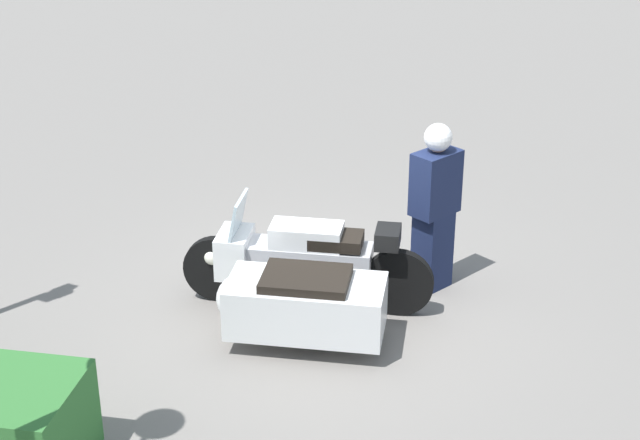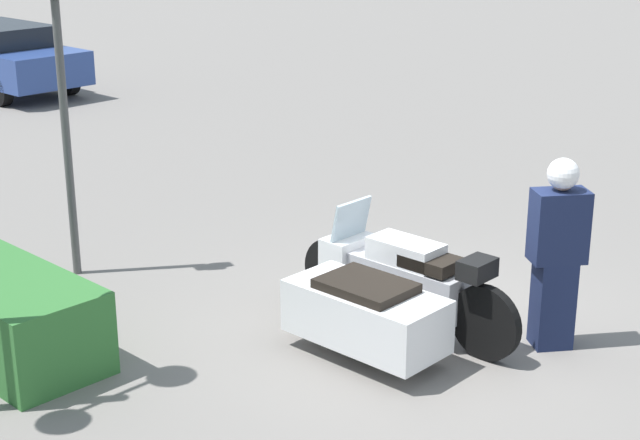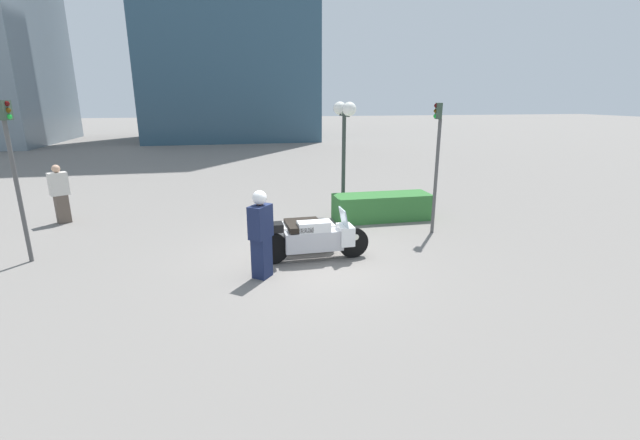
% 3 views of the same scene
% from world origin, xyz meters
% --- Properties ---
extents(ground_plane, '(160.00, 160.00, 0.00)m').
position_xyz_m(ground_plane, '(0.00, 0.00, 0.00)').
color(ground_plane, slate).
extents(police_motorcycle, '(2.57, 1.33, 1.18)m').
position_xyz_m(police_motorcycle, '(0.27, 0.45, 0.47)').
color(police_motorcycle, black).
rests_on(police_motorcycle, ground).
extents(officer_rider, '(0.54, 0.58, 1.82)m').
position_xyz_m(officer_rider, '(-0.96, -0.66, 0.96)').
color(officer_rider, '#192347').
rests_on(officer_rider, ground).
extents(traffic_light_near, '(0.23, 0.29, 3.45)m').
position_xyz_m(traffic_light_near, '(3.81, 1.43, 2.26)').
color(traffic_light_near, '#4C4C4C').
rests_on(traffic_light_near, ground).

